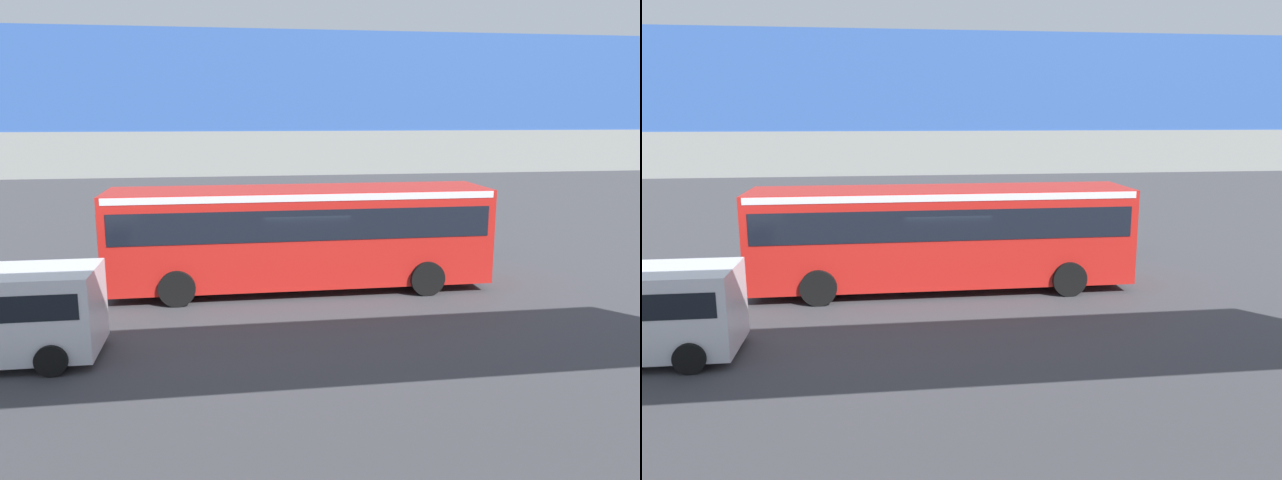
# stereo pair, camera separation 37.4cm
# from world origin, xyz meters

# --- Properties ---
(ground) EXTENTS (80.00, 80.00, 0.00)m
(ground) POSITION_xyz_m (0.00, 0.00, 0.00)
(ground) COLOR #424247
(city_bus) EXTENTS (11.54, 2.85, 3.15)m
(city_bus) POSITION_xyz_m (0.06, -0.16, 1.88)
(city_bus) COLOR red
(city_bus) RESTS_ON ground
(pedestrian) EXTENTS (0.38, 0.38, 1.79)m
(pedestrian) POSITION_xyz_m (-7.77, -4.26, 0.89)
(pedestrian) COLOR #2D2D38
(pedestrian) RESTS_ON ground
(lane_dash_leftmost) EXTENTS (2.00, 0.20, 0.01)m
(lane_dash_leftmost) POSITION_xyz_m (-6.00, -2.06, 0.00)
(lane_dash_leftmost) COLOR silver
(lane_dash_leftmost) RESTS_ON ground
(lane_dash_left) EXTENTS (2.00, 0.20, 0.01)m
(lane_dash_left) POSITION_xyz_m (-2.00, -2.06, 0.00)
(lane_dash_left) COLOR silver
(lane_dash_left) RESTS_ON ground
(lane_dash_centre) EXTENTS (2.00, 0.20, 0.01)m
(lane_dash_centre) POSITION_xyz_m (2.00, -2.06, 0.00)
(lane_dash_centre) COLOR silver
(lane_dash_centre) RESTS_ON ground
(lane_dash_right) EXTENTS (2.00, 0.20, 0.01)m
(lane_dash_right) POSITION_xyz_m (6.00, -2.06, 0.00)
(lane_dash_right) COLOR silver
(lane_dash_right) RESTS_ON ground
(pedestrian_overpass) EXTENTS (24.68, 2.60, 6.29)m
(pedestrian_overpass) POSITION_xyz_m (0.00, 9.99, 4.57)
(pedestrian_overpass) COLOR gray
(pedestrian_overpass) RESTS_ON ground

